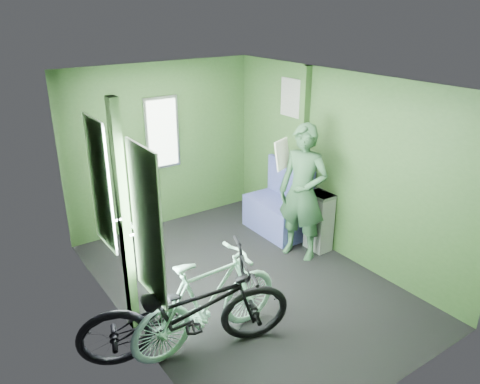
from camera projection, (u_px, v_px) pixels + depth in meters
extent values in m
plane|color=black|center=(245.00, 282.00, 5.42)|extent=(4.00, 4.00, 0.00)
cube|color=silver|center=(246.00, 81.00, 4.56)|extent=(2.80, 4.00, 0.02)
cube|color=#2C4A22|center=(162.00, 147.00, 6.51)|extent=(2.80, 0.02, 2.30)
cube|color=#2C4A22|center=(401.00, 273.00, 3.47)|extent=(2.80, 0.02, 2.30)
cube|color=#2C4A22|center=(120.00, 223.00, 4.25)|extent=(0.02, 4.00, 2.30)
cube|color=#2C4A22|center=(338.00, 166.00, 5.73)|extent=(0.02, 4.00, 2.30)
cube|color=#2C4A22|center=(124.00, 222.00, 4.27)|extent=(0.08, 0.12, 2.30)
cube|color=silver|center=(149.00, 224.00, 3.78)|extent=(0.02, 0.56, 1.34)
cube|color=silver|center=(102.00, 184.00, 4.62)|extent=(0.02, 0.56, 1.34)
cube|color=white|center=(145.00, 162.00, 3.58)|extent=(0.00, 0.12, 0.12)
cube|color=white|center=(96.00, 132.00, 4.42)|extent=(0.00, 0.12, 0.12)
cylinder|color=silver|center=(132.00, 225.00, 4.33)|extent=(0.03, 0.40, 0.03)
cube|color=#2C4A22|center=(302.00, 155.00, 6.16)|extent=(0.10, 0.10, 2.30)
cube|color=white|center=(291.00, 98.00, 6.14)|extent=(0.02, 0.40, 0.50)
cube|color=silver|center=(163.00, 133.00, 6.40)|extent=(0.50, 0.02, 1.00)
imported|color=black|center=(189.00, 355.00, 4.31)|extent=(2.09, 1.40, 1.12)
imported|color=#A2E9CE|center=(209.00, 341.00, 4.48)|extent=(1.57, 0.52, 0.96)
imported|color=#294C31|center=(303.00, 193.00, 5.71)|extent=(0.61, 0.73, 1.71)
cube|color=silver|center=(282.00, 154.00, 5.70)|extent=(0.31, 0.19, 0.36)
cube|color=gray|center=(319.00, 221.00, 6.03)|extent=(0.23, 0.32, 0.78)
cube|color=navy|center=(276.00, 216.00, 6.55)|extent=(0.53, 0.94, 0.47)
cube|color=navy|center=(290.00, 180.00, 6.48)|extent=(0.07, 0.93, 0.52)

